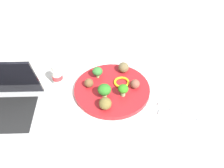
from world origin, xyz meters
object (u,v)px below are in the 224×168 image
object	(u,v)px
plate	(112,89)
meatball_front_left	(105,103)
broccoli_floret_far_rim	(123,89)
meatball_near_rim	(89,83)
broccoli_floret_center	(97,72)
napkin	(177,115)
pepper_ring_front_right	(122,82)
meatball_mid_right	(135,84)
fork	(174,117)
meatball_back_left	(124,67)
knife	(176,110)
yogurt_bottle	(57,76)
broccoli_floret_near_rim	(104,90)

from	to	relation	value
plate	meatball_front_left	xyz separation A→B (m)	(-0.01, 0.10, 0.03)
broccoli_floret_far_rim	meatball_near_rim	size ratio (longest dim) A/B	1.37
meatball_near_rim	meatball_front_left	world-z (taller)	meatball_front_left
broccoli_floret_center	napkin	bearing A→B (deg)	166.30
broccoli_floret_center	meatball_near_rim	size ratio (longest dim) A/B	1.31
pepper_ring_front_right	meatball_near_rim	bearing A→B (deg)	27.82
meatball_mid_right	fork	bearing A→B (deg)	151.56
broccoli_floret_far_rim	meatball_back_left	world-z (taller)	broccoli_floret_far_rim
plate	meatball_back_left	size ratio (longest dim) A/B	6.80
knife	yogurt_bottle	size ratio (longest dim) A/B	1.91
broccoli_floret_center	yogurt_bottle	bearing A→B (deg)	24.63
broccoli_floret_far_rim	fork	world-z (taller)	broccoli_floret_far_rim
pepper_ring_front_right	yogurt_bottle	size ratio (longest dim) A/B	0.78
plate	broccoli_floret_far_rim	size ratio (longest dim) A/B	6.09
broccoli_floret_center	pepper_ring_front_right	distance (m)	0.10
meatball_mid_right	yogurt_bottle	bearing A→B (deg)	10.85
meatball_front_left	pepper_ring_front_right	xyz separation A→B (m)	(-0.01, -0.14, -0.02)
plate	yogurt_bottle	distance (m)	0.21
broccoli_floret_near_rim	yogurt_bottle	xyz separation A→B (m)	(0.20, -0.02, -0.01)
knife	yogurt_bottle	xyz separation A→B (m)	(0.45, 0.00, 0.03)
plate	knife	distance (m)	0.24
meatball_front_left	knife	xyz separation A→B (m)	(-0.23, -0.08, -0.03)
meatball_mid_right	yogurt_bottle	xyz separation A→B (m)	(0.29, 0.06, 0.00)
plate	meatball_mid_right	xyz separation A→B (m)	(-0.08, -0.03, 0.03)
broccoli_floret_center	pepper_ring_front_right	bearing A→B (deg)	178.70
plate	meatball_back_left	world-z (taller)	meatball_back_left
meatball_near_rim	broccoli_floret_center	bearing A→B (deg)	-100.06
knife	broccoli_floret_near_rim	bearing A→B (deg)	6.52
broccoli_floret_near_rim	meatball_back_left	world-z (taller)	broccoli_floret_near_rim
meatball_back_left	plate	bearing A→B (deg)	83.97
meatball_back_left	yogurt_bottle	bearing A→B (deg)	29.88
broccoli_floret_near_rim	pepper_ring_front_right	distance (m)	0.10
meatball_mid_right	fork	size ratio (longest dim) A/B	0.29
plate	napkin	world-z (taller)	plate
meatball_front_left	fork	xyz separation A→B (m)	(-0.23, -0.04, -0.03)
meatball_front_left	broccoli_floret_near_rim	bearing A→B (deg)	-66.61
meatball_near_rim	napkin	bearing A→B (deg)	176.75
broccoli_floret_far_rim	meatball_front_left	distance (m)	0.09
meatball_near_rim	pepper_ring_front_right	xyz separation A→B (m)	(-0.11, -0.06, -0.01)
knife	meatball_near_rim	bearing A→B (deg)	0.07
meatball_back_left	broccoli_floret_center	bearing A→B (deg)	37.52
yogurt_bottle	knife	bearing A→B (deg)	-179.39
broccoli_floret_near_rim	fork	xyz separation A→B (m)	(-0.25, 0.01, -0.04)
fork	yogurt_bottle	bearing A→B (deg)	-3.95
meatball_back_left	napkin	bearing A→B (deg)	149.01
meatball_back_left	knife	size ratio (longest dim) A/B	0.28
meatball_near_rim	napkin	size ratio (longest dim) A/B	0.20
fork	yogurt_bottle	xyz separation A→B (m)	(0.45, -0.03, 0.03)
meatball_near_rim	knife	bearing A→B (deg)	-179.93
broccoli_floret_near_rim	yogurt_bottle	size ratio (longest dim) A/B	0.68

